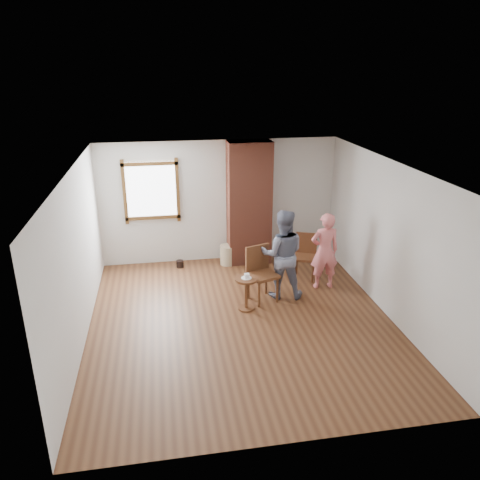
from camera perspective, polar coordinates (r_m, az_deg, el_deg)
name	(u,v)px	position (r m, az deg, el deg)	size (l,w,h in m)	color
ground	(241,321)	(7.97, 0.17, -9.84)	(5.50, 5.50, 0.00)	brown
room_shell	(232,208)	(7.78, -1.00, 3.96)	(5.04, 5.52, 2.62)	silver
brick_chimney	(249,204)	(9.82, 1.11, 4.47)	(0.90, 0.50, 2.60)	brown
stoneware_crock	(228,255)	(10.02, -1.51, -1.81)	(0.33, 0.33, 0.42)	#C2AF8C
dark_pot	(180,264)	(9.99, -7.33, -2.89)	(0.15, 0.15, 0.15)	black
dining_chair_left	(261,270)	(8.44, 2.54, -3.71)	(0.59, 0.59, 1.00)	brown
dining_chair_right	(306,253)	(9.40, 8.00, -1.63)	(0.54, 0.54, 0.90)	brown
side_table	(246,288)	(8.14, 0.77, -5.91)	(0.40, 0.40, 0.60)	brown
cake_plate	(246,278)	(8.05, 0.78, -4.64)	(0.18, 0.18, 0.01)	white
cake_slice	(247,276)	(8.04, 0.85, -4.41)	(0.08, 0.07, 0.06)	white
man	(282,254)	(8.47, 5.17, -1.73)	(0.81, 0.63, 1.66)	#121432
person_pink	(325,251)	(8.93, 10.27, -1.33)	(0.54, 0.36, 1.49)	#F2797B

